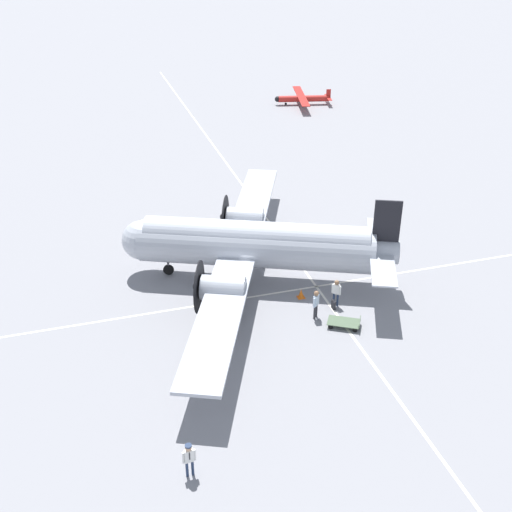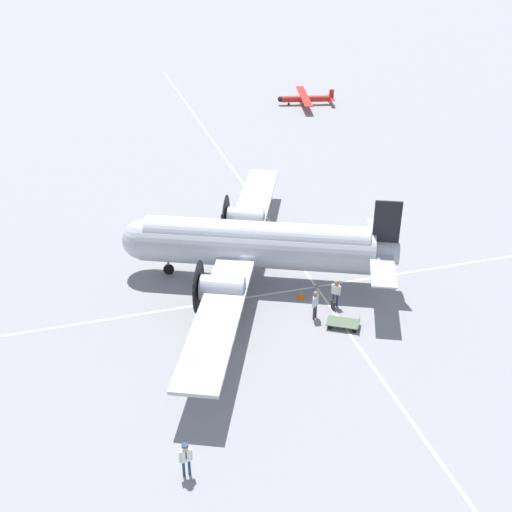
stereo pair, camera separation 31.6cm
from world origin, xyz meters
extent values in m
plane|color=gray|center=(0.00, 0.00, 0.00)|extent=(300.00, 300.00, 0.00)
cube|color=silver|center=(0.00, 3.46, 0.00)|extent=(120.00, 0.16, 0.01)
cube|color=silver|center=(1.94, 0.00, 0.00)|extent=(0.16, 120.00, 0.01)
cylinder|color=#ADB2BC|center=(0.00, 0.00, 2.45)|extent=(8.42, 14.74, 2.71)
cylinder|color=silver|center=(0.00, 0.00, 3.20)|extent=(7.38, 13.75, 1.89)
sphere|color=#ADB2BC|center=(-2.97, -6.83, 2.45)|extent=(2.57, 2.57, 2.57)
cylinder|color=#ADB2BC|center=(2.97, 6.83, 2.59)|extent=(2.52, 3.26, 1.49)
cube|color=black|center=(3.19, 7.33, 4.48)|extent=(0.78, 1.56, 3.11)
cube|color=#ADB2BC|center=(3.11, 7.17, 2.72)|extent=(8.75, 4.88, 0.10)
cube|color=#ADB2BC|center=(-0.43, -1.00, 2.11)|extent=(26.46, 13.25, 0.20)
cylinder|color=#ADB2BC|center=(3.80, -3.12, 2.13)|extent=(2.38, 2.93, 1.49)
cylinder|color=black|center=(3.25, -4.40, 2.13)|extent=(2.88, 1.28, 3.13)
sphere|color=black|center=(3.20, -4.52, 2.13)|extent=(0.52, 0.52, 0.52)
cylinder|color=#ADB2BC|center=(-4.87, 0.65, 2.13)|extent=(2.38, 2.93, 1.49)
cylinder|color=black|center=(-5.43, -0.63, 2.13)|extent=(2.88, 1.28, 3.13)
sphere|color=black|center=(-5.48, -0.75, 2.13)|extent=(0.52, 0.52, 0.52)
cylinder|color=#4C4C51|center=(3.90, -2.88, 1.04)|extent=(0.18, 0.18, 0.99)
cylinder|color=black|center=(3.90, -2.88, 0.55)|extent=(0.71, 1.13, 1.10)
cylinder|color=#4C4C51|center=(-4.77, 0.88, 1.04)|extent=(0.18, 0.18, 0.99)
cylinder|color=black|center=(-4.77, 0.88, 0.55)|extent=(0.71, 1.13, 1.10)
cylinder|color=#4C4C51|center=(-2.32, -5.33, 0.79)|extent=(0.14, 0.14, 0.89)
cylinder|color=black|center=(-2.32, -5.33, 0.35)|extent=(0.44, 0.71, 0.70)
cylinder|color=navy|center=(14.82, -7.27, 0.42)|extent=(0.12, 0.12, 0.84)
cylinder|color=navy|center=(14.84, -7.52, 0.42)|extent=(0.12, 0.12, 0.84)
cube|color=white|center=(14.83, -7.40, 1.16)|extent=(0.22, 0.42, 0.63)
sphere|color=tan|center=(14.83, -7.40, 1.61)|extent=(0.28, 0.28, 0.28)
cylinder|color=white|center=(14.81, -7.15, 1.12)|extent=(0.10, 0.10, 0.60)
cylinder|color=white|center=(14.85, -7.65, 1.12)|extent=(0.10, 0.10, 0.60)
cube|color=black|center=(14.93, -7.39, 1.23)|extent=(0.01, 0.05, 0.40)
cylinder|color=navy|center=(14.83, -7.40, 1.73)|extent=(0.32, 0.32, 0.07)
cylinder|color=#2D2D33|center=(5.11, 2.20, 0.44)|extent=(0.13, 0.13, 0.89)
cylinder|color=#2D2D33|center=(5.29, 2.01, 0.44)|extent=(0.13, 0.13, 0.89)
cube|color=silver|center=(5.20, 2.11, 1.22)|extent=(0.44, 0.45, 0.67)
sphere|color=#8C6647|center=(5.20, 2.11, 1.70)|extent=(0.30, 0.30, 0.30)
cylinder|color=silver|center=(5.02, 2.29, 1.19)|extent=(0.10, 0.10, 0.63)
cylinder|color=silver|center=(5.39, 1.92, 1.19)|extent=(0.10, 0.10, 0.63)
cylinder|color=navy|center=(4.40, 3.85, 0.43)|extent=(0.12, 0.12, 0.85)
cylinder|color=navy|center=(4.23, 3.68, 0.43)|extent=(0.12, 0.12, 0.85)
cube|color=white|center=(4.31, 3.76, 1.17)|extent=(0.43, 0.43, 0.64)
sphere|color=#8C6647|center=(4.31, 3.76, 1.64)|extent=(0.28, 0.28, 0.28)
cylinder|color=white|center=(4.49, 3.94, 1.14)|extent=(0.10, 0.10, 0.61)
cylinder|color=white|center=(4.13, 3.58, 1.14)|extent=(0.10, 0.10, 0.61)
cube|color=#232328|center=(4.63, 3.50, 0.28)|extent=(0.37, 0.15, 0.57)
cube|color=black|center=(4.63, 3.50, 0.60)|extent=(0.13, 0.11, 0.02)
cube|color=#4C6047|center=(6.51, 3.36, 0.30)|extent=(1.84, 2.13, 0.04)
cube|color=#4C6047|center=(6.96, 4.14, 0.54)|extent=(0.93, 0.56, 0.04)
cylinder|color=#4C6047|center=(7.39, 3.89, 0.43)|extent=(0.04, 0.04, 0.22)
cylinder|color=#4C6047|center=(6.53, 4.39, 0.43)|extent=(0.04, 0.04, 0.22)
cylinder|color=black|center=(6.51, 2.54, 0.14)|extent=(0.19, 0.27, 0.28)
cylinder|color=black|center=(5.79, 2.96, 0.14)|extent=(0.19, 0.27, 0.28)
cylinder|color=black|center=(7.22, 3.76, 0.14)|extent=(0.19, 0.27, 0.28)
cylinder|color=black|center=(6.50, 4.18, 0.14)|extent=(0.19, 0.27, 0.28)
cylinder|color=#B2231E|center=(-37.97, 17.44, 0.72)|extent=(2.08, 6.15, 0.75)
sphere|color=black|center=(-38.67, 14.31, 0.72)|extent=(0.67, 0.67, 0.67)
cube|color=#B2231E|center=(-38.04, 17.11, 1.06)|extent=(9.19, 2.95, 0.08)
cube|color=#B2231E|center=(-37.31, 20.36, 1.32)|extent=(0.18, 0.55, 0.97)
cube|color=#B2231E|center=(-37.31, 20.36, 0.84)|extent=(3.03, 1.12, 0.04)
cylinder|color=black|center=(-38.45, 15.31, 0.14)|extent=(0.14, 0.29, 0.28)
cylinder|color=#4C4C51|center=(-38.45, 15.31, 0.24)|extent=(0.06, 0.06, 0.21)
cylinder|color=black|center=(-37.23, 17.62, 0.14)|extent=(0.14, 0.29, 0.28)
cylinder|color=#4C4C51|center=(-37.23, 17.62, 0.24)|extent=(0.06, 0.06, 0.21)
cylinder|color=black|center=(-38.56, 17.92, 0.14)|extent=(0.14, 0.29, 0.28)
cylinder|color=#4C4C51|center=(-38.56, 17.92, 0.24)|extent=(0.06, 0.06, 0.21)
cube|color=orange|center=(2.88, 2.06, 0.01)|extent=(0.46, 0.46, 0.03)
cone|color=orange|center=(2.88, 2.06, 0.30)|extent=(0.38, 0.38, 0.60)
camera|label=1|loc=(34.36, -10.31, 21.58)|focal=45.00mm
camera|label=2|loc=(34.45, -10.00, 21.58)|focal=45.00mm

